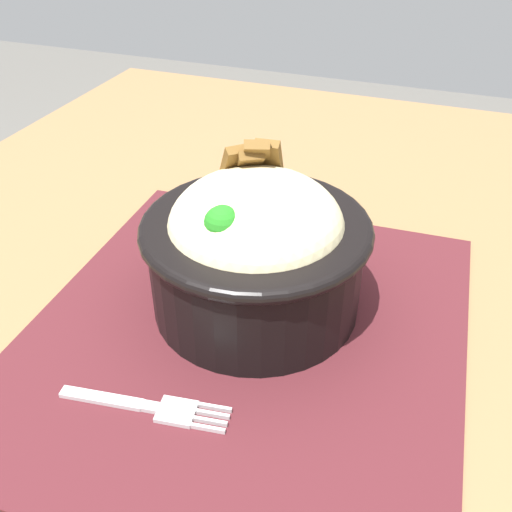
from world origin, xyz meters
name	(u,v)px	position (x,y,z in m)	size (l,w,h in m)	color
table	(221,391)	(0.00, 0.00, 0.70)	(1.16, 0.84, 0.77)	olive
placemat	(247,328)	(0.00, 0.02, 0.78)	(0.38, 0.34, 0.00)	#47191E
bowl	(256,247)	(-0.03, 0.02, 0.84)	(0.18, 0.18, 0.14)	black
fork	(151,407)	(0.10, -0.01, 0.78)	(0.03, 0.12, 0.00)	silver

